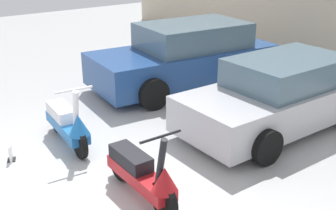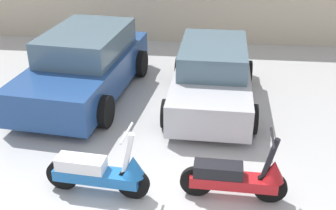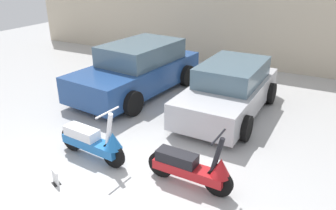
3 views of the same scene
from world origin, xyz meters
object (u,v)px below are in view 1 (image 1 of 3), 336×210
object	(u,v)px
scooter_front_right	(143,173)
placard_near_left_scooter	(11,153)
scooter_front_left	(68,123)
car_rear_left	(186,56)
car_rear_center	(280,95)

from	to	relation	value
scooter_front_right	placard_near_left_scooter	xyz separation A→B (m)	(-2.12, -1.05, -0.28)
scooter_front_left	car_rear_left	bearing A→B (deg)	114.48
placard_near_left_scooter	car_rear_left	bearing A→B (deg)	104.39
scooter_front_right	car_rear_left	xyz separation A→B (m)	(-3.26, 3.40, 0.30)
scooter_front_left	placard_near_left_scooter	world-z (taller)	scooter_front_left
scooter_front_right	car_rear_left	bearing A→B (deg)	135.53
scooter_front_left	car_rear_left	xyz separation A→B (m)	(-1.23, 3.50, 0.29)
scooter_front_left	scooter_front_right	distance (m)	2.03
car_rear_center	scooter_front_right	bearing A→B (deg)	8.94
car_rear_left	placard_near_left_scooter	size ratio (longest dim) A/B	16.89
scooter_front_right	car_rear_center	bearing A→B (deg)	99.51
scooter_front_left	scooter_front_right	bearing A→B (deg)	7.99
scooter_front_right	car_rear_left	size ratio (longest dim) A/B	0.36
scooter_front_left	placard_near_left_scooter	xyz separation A→B (m)	(-0.09, -0.94, -0.29)
car_rear_left	placard_near_left_scooter	xyz separation A→B (m)	(1.14, -4.44, -0.57)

